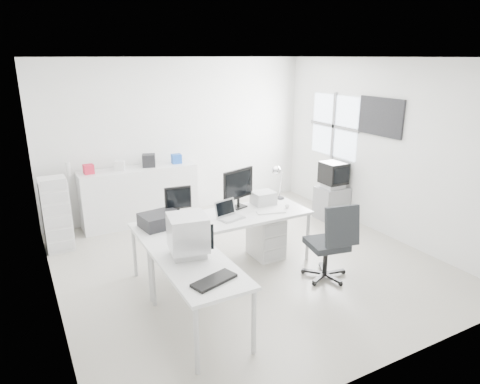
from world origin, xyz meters
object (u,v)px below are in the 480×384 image
crt_tv (333,175)px  sideboard (140,196)px  office_chair (327,240)px  laser_printer (263,198)px  side_desk (199,296)px  drawer_pedestal (266,237)px  lcd_monitor_small (178,203)px  inkjet_printer (160,220)px  main_desk (224,243)px  filing_cabinet (56,214)px  tv_cabinet (332,203)px  laptop (231,211)px  crt_monitor (188,235)px  lcd_monitor_large (238,188)px

crt_tv → sideboard: size_ratio=0.25×
office_chair → laser_printer: bearing=116.8°
side_desk → drawer_pedestal: 1.93m
lcd_monitor_small → laser_printer: 1.31m
laser_printer → inkjet_printer: bearing=-174.2°
main_desk → office_chair: (1.05, -0.87, 0.16)m
office_chair → filing_cabinet: (-2.98, 2.64, 0.02)m
inkjet_printer → tv_cabinet: inkjet_printer is taller
lcd_monitor_small → side_desk: bearing=-95.6°
sideboard → filing_cabinet: 1.47m
main_desk → filing_cabinet: size_ratio=2.18×
laptop → tv_cabinet: laptop is taller
laser_printer → crt_monitor: (-1.60, -1.07, 0.15)m
side_desk → main_desk: bearing=52.3°
inkjet_printer → sideboard: size_ratio=0.24×
inkjet_printer → filing_cabinet: filing_cabinet is taller
side_desk → crt_tv: 3.94m
drawer_pedestal → crt_tv: (1.86, 0.76, 0.50)m
main_desk → crt_monitor: size_ratio=4.92×
lcd_monitor_small → office_chair: (1.60, -1.12, -0.44)m
inkjet_printer → crt_tv: crt_tv is taller
laptop → laser_printer: (0.70, 0.32, -0.02)m
inkjet_printer → tv_cabinet: bearing=3.8°
lcd_monitor_large → lcd_monitor_small: bearing=162.3°
laptop → office_chair: (1.00, -0.77, -0.32)m
inkjet_printer → crt_tv: 3.49m
drawer_pedestal → crt_monitor: 1.92m
laptop → lcd_monitor_small: bearing=135.8°
inkjet_printer → lcd_monitor_large: 1.23m
laptop → office_chair: office_chair is taller
side_desk → tv_cabinet: bearing=29.3°
side_desk → sideboard: (0.31, 3.33, 0.12)m
main_desk → crt_tv: crt_tv is taller
side_desk → sideboard: 3.35m
tv_cabinet → sideboard: bearing=155.5°
office_chair → sideboard: bearing=128.6°
lcd_monitor_small → crt_monitor: crt_monitor is taller
main_desk → side_desk: bearing=-127.7°
tv_cabinet → filing_cabinet: bearing=168.0°
lcd_monitor_large → laptop: size_ratio=1.74×
lcd_monitor_small → lcd_monitor_large: bearing=6.9°
drawer_pedestal → lcd_monitor_small: 1.43m
main_desk → lcd_monitor_small: 0.85m
lcd_monitor_small → crt_tv: 3.17m
side_desk → lcd_monitor_small: 1.51m
filing_cabinet → office_chair: bearing=-41.5°
sideboard → filing_cabinet: bearing=-161.7°
sideboard → laptop: bearing=-75.8°
sideboard → crt_tv: bearing=-24.5°
crt_monitor → sideboard: (0.31, 3.08, -0.50)m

